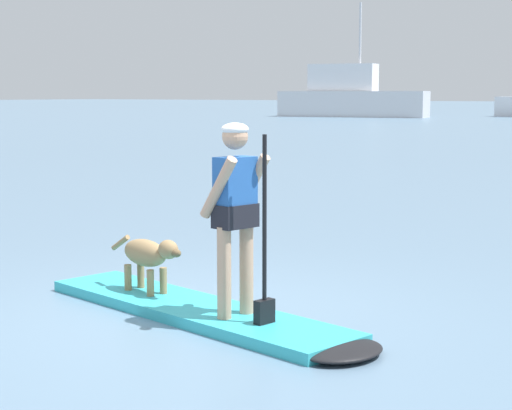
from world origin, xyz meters
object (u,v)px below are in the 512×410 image
object	(u,v)px
paddleboard	(211,314)
dog	(148,255)
person_paddler	(237,206)
moored_boat_center	(350,97)

from	to	relation	value
paddleboard	dog	distance (m)	0.99
person_paddler	moored_boat_center	xyz separation A→B (m)	(-30.48, 59.19, 0.61)
paddleboard	dog	bearing A→B (deg)	168.60
moored_boat_center	paddleboard	bearing A→B (deg)	-62.98
paddleboard	moored_boat_center	size ratio (longest dim) A/B	0.30
moored_boat_center	dog	bearing A→B (deg)	-63.59
person_paddler	moored_boat_center	size ratio (longest dim) A/B	0.13
dog	paddleboard	bearing A→B (deg)	-11.40
dog	moored_boat_center	distance (m)	65.83
person_paddler	dog	distance (m)	1.36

